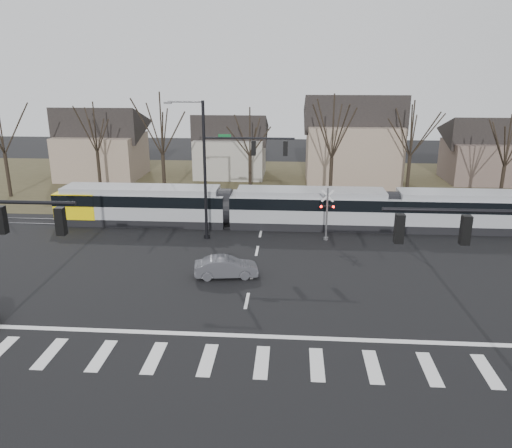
{
  "coord_description": "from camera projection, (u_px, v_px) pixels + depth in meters",
  "views": [
    {
      "loc": [
        2.32,
        -23.03,
        12.25
      ],
      "look_at": [
        0.0,
        9.0,
        2.3
      ],
      "focal_mm": 35.0,
      "sensor_mm": 36.0,
      "label": 1
    }
  ],
  "objects": [
    {
      "name": "ground",
      "position": [
        243.0,
        318.0,
        25.73
      ],
      "size": [
        140.0,
        140.0,
        0.0
      ],
      "primitive_type": "plane",
      "color": "black"
    },
    {
      "name": "signal_pole_far",
      "position": [
        226.0,
        164.0,
        36.12
      ],
      "size": [
        9.28,
        0.44,
        10.2
      ],
      "color": "black",
      "rests_on": "ground"
    },
    {
      "name": "lane_dashes",
      "position": [
        262.0,
        226.0,
        40.97
      ],
      "size": [
        0.18,
        30.0,
        0.01
      ],
      "color": "silver",
      "rests_on": "ground"
    },
    {
      "name": "house_c",
      "position": [
        353.0,
        136.0,
        55.0
      ],
      "size": [
        10.8,
        8.64,
        10.1
      ],
      "color": "gray",
      "rests_on": "ground"
    },
    {
      "name": "grass_verge",
      "position": [
        271.0,
        183.0,
        56.21
      ],
      "size": [
        140.0,
        28.0,
        0.01
      ],
      "primitive_type": "cube",
      "color": "#38331E",
      "rests_on": "ground"
    },
    {
      "name": "sedan",
      "position": [
        226.0,
        267.0,
        30.65
      ],
      "size": [
        2.54,
        4.3,
        1.28
      ],
      "primitive_type": "imported",
      "rotation": [
        0.0,
        0.0,
        1.73
      ],
      "color": "#48494F",
      "rests_on": "ground"
    },
    {
      "name": "stop_line",
      "position": [
        240.0,
        335.0,
        24.01
      ],
      "size": [
        28.0,
        0.35,
        0.01
      ],
      "primitive_type": "cube",
      "color": "silver",
      "rests_on": "ground"
    },
    {
      "name": "house_a",
      "position": [
        101.0,
        140.0,
        58.18
      ],
      "size": [
        9.72,
        8.64,
        8.6
      ],
      "color": "gray",
      "rests_on": "ground"
    },
    {
      "name": "tree_row",
      "position": [
        289.0,
        147.0,
        48.88
      ],
      "size": [
        59.2,
        7.2,
        10.0
      ],
      "color": "black",
      "rests_on": "ground"
    },
    {
      "name": "rail_crossing_signal",
      "position": [
        327.0,
        216.0,
        37.01
      ],
      "size": [
        1.08,
        0.36,
        4.0
      ],
      "color": "#59595B",
      "rests_on": "ground"
    },
    {
      "name": "house_d",
      "position": [
        485.0,
        147.0,
        56.24
      ],
      "size": [
        8.64,
        7.56,
        7.65
      ],
      "color": "brown",
      "rests_on": "ground"
    },
    {
      "name": "house_b",
      "position": [
        230.0,
        143.0,
        59.2
      ],
      "size": [
        8.64,
        7.56,
        7.65
      ],
      "color": "gray",
      "rests_on": "ground"
    },
    {
      "name": "rail_pair",
      "position": [
        262.0,
        226.0,
        40.77
      ],
      "size": [
        90.0,
        1.52,
        0.06
      ],
      "color": "#59595E",
      "rests_on": "ground"
    },
    {
      "name": "crosswalk",
      "position": [
        235.0,
        361.0,
        21.91
      ],
      "size": [
        27.0,
        2.6,
        0.01
      ],
      "color": "silver",
      "rests_on": "ground"
    },
    {
      "name": "tram",
      "position": [
        308.0,
        207.0,
        40.21
      ],
      "size": [
        41.03,
        3.05,
        3.11
      ],
      "color": "gray",
      "rests_on": "ground"
    },
    {
      "name": "signal_pole_near_right",
      "position": [
        508.0,
        277.0,
        17.78
      ],
      "size": [
        6.72,
        0.44,
        8.0
      ],
      "color": "black",
      "rests_on": "ground"
    }
  ]
}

